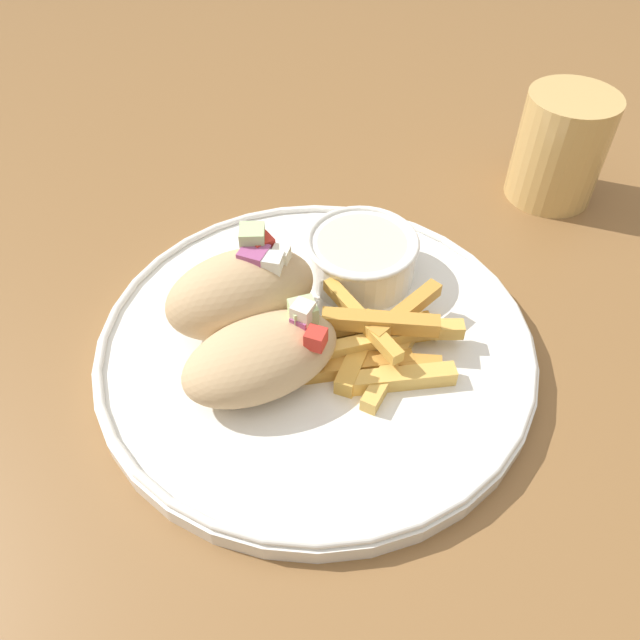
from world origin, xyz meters
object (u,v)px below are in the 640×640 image
sauce_ramekin (367,255)px  water_glass (563,152)px  pita_sandwich_far (248,292)px  pita_sandwich_near (269,356)px  plate (320,343)px  fries_pile (388,344)px

sauce_ramekin → water_glass: 0.22m
pita_sandwich_far → pita_sandwich_near: bearing=-95.8°
pita_sandwich_far → water_glass: bearing=9.6°
pita_sandwich_far → sauce_ramekin: bearing=6.8°
pita_sandwich_near → sauce_ramekin: (0.07, 0.10, -0.00)m
pita_sandwich_far → water_glass: 0.32m
plate → pita_sandwich_far: 0.06m
pita_sandwich_near → water_glass: 0.34m
fries_pile → sauce_ramekin: size_ratio=1.32×
plate → pita_sandwich_near: 0.06m
plate → fries_pile: bearing=-18.2°
fries_pile → sauce_ramekin: bearing=96.9°
plate → water_glass: size_ratio=3.19×
water_glass → plate: bearing=-138.6°
pita_sandwich_far → fries_pile: 0.10m
plate → water_glass: 0.30m
sauce_ramekin → plate: bearing=-118.3°
plate → fries_pile: 0.05m
water_glass → fries_pile: bearing=-129.7°
sauce_ramekin → pita_sandwich_far: bearing=-149.6°
sauce_ramekin → pita_sandwich_near: bearing=-124.4°
pita_sandwich_near → fries_pile: 0.08m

